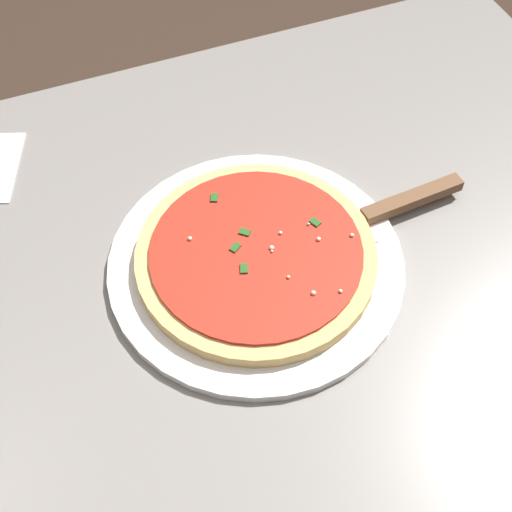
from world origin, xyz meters
The scene contains 5 objects.
ground_plane centered at (0.00, 0.00, 0.00)m, with size 5.00×5.00×0.00m, color #38281E.
restaurant_table centered at (0.00, 0.00, 0.61)m, with size 1.12×0.74×0.75m.
serving_plate centered at (-0.03, 0.01, 0.75)m, with size 0.33×0.33×0.01m, color white.
pizza centered at (-0.03, 0.01, 0.77)m, with size 0.26×0.26×0.02m.
pizza_server centered at (-0.19, 0.00, 0.76)m, with size 0.22×0.08×0.01m.
Camera 1 is at (0.13, 0.43, 1.38)m, focal length 49.51 mm.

